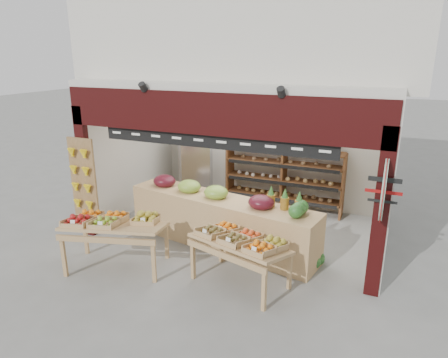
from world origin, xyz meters
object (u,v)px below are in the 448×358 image
display_table_right (241,241)px  cardboard_stack (205,206)px  display_table_left (110,223)px  mid_counter (220,220)px  watermelon_pile (305,255)px  back_shelving (284,166)px  refrigerator (198,163)px

display_table_right → cardboard_stack: bearing=127.1°
cardboard_stack → display_table_left: (-0.48, -2.72, 0.60)m
display_table_left → display_table_right: (2.27, 0.35, -0.05)m
cardboard_stack → display_table_right: 3.02m
mid_counter → watermelon_pile: mid_counter is taller
mid_counter → cardboard_stack: bearing=127.1°
watermelon_pile → back_shelving: bearing=113.7°
cardboard_stack → watermelon_pile: cardboard_stack is taller
mid_counter → display_table_left: (-1.41, -1.49, 0.29)m
cardboard_stack → back_shelving: bearing=35.9°
refrigerator → mid_counter: 2.84m
back_shelving → display_table_right: back_shelving is taller
back_shelving → mid_counter: size_ratio=0.71×
back_shelving → display_table_right: bearing=-85.9°
back_shelving → display_table_left: (-2.02, -3.83, -0.24)m
cardboard_stack → watermelon_pile: bearing=-26.8°
watermelon_pile → display_table_left: bearing=-155.6°
cardboard_stack → display_table_left: display_table_left is taller
back_shelving → mid_counter: (-0.61, -2.34, -0.53)m
cardboard_stack → watermelon_pile: size_ratio=1.51×
watermelon_pile → refrigerator: bearing=144.3°
refrigerator → display_table_right: size_ratio=1.09×
refrigerator → watermelon_pile: size_ratio=2.66×
display_table_right → mid_counter: bearing=127.0°
back_shelving → mid_counter: back_shelving is taller
refrigerator → back_shelving: bearing=-17.8°
display_table_left → watermelon_pile: size_ratio=2.69×
cardboard_stack → watermelon_pile: 2.92m
back_shelving → mid_counter: 2.48m
display_table_right → watermelon_pile: (0.82, 1.05, -0.59)m
mid_counter → display_table_right: bearing=-53.0°
mid_counter → display_table_left: bearing=-133.5°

